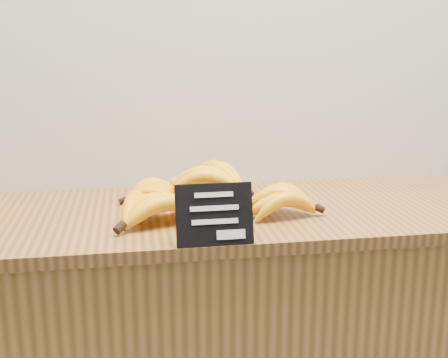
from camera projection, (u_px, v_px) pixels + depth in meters
The scene contains 3 objects.
counter_top at pixel (221, 214), 1.45m from camera, with size 1.52×0.54×0.03m, color olive.
chalkboard_sign at pixel (214, 214), 1.18m from camera, with size 0.16×0.01×0.13m, color black.
banana_pile at pixel (196, 193), 1.42m from camera, with size 0.54×0.43×0.13m.
Camera 1 is at (-0.15, 1.38, 1.36)m, focal length 45.00 mm.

